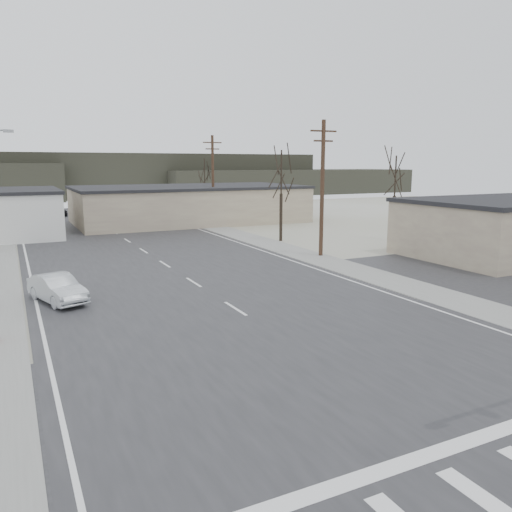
{
  "coord_description": "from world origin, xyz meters",
  "views": [
    {
      "loc": [
        -9.31,
        -13.05,
        6.86
      ],
      "look_at": [
        0.9,
        7.59,
        2.6
      ],
      "focal_mm": 35.0,
      "sensor_mm": 36.0,
      "label": 1
    }
  ],
  "objects_px": {
    "car_far_a": "(127,223)",
    "car_parked_dark_b": "(472,247)",
    "sedan_crossing": "(57,288)",
    "car_far_b": "(56,210)"
  },
  "relations": [
    {
      "from": "car_far_b",
      "to": "car_parked_dark_b",
      "type": "distance_m",
      "value": 52.03
    },
    {
      "from": "car_parked_dark_b",
      "to": "car_far_b",
      "type": "bearing_deg",
      "value": 14.74
    },
    {
      "from": "car_parked_dark_b",
      "to": "sedan_crossing",
      "type": "bearing_deg",
      "value": 75.09
    },
    {
      "from": "sedan_crossing",
      "to": "car_far_a",
      "type": "height_order",
      "value": "sedan_crossing"
    },
    {
      "from": "car_far_b",
      "to": "car_parked_dark_b",
      "type": "xyz_separation_m",
      "value": [
        25.55,
        -45.32,
        -0.13
      ]
    },
    {
      "from": "car_far_b",
      "to": "car_parked_dark_b",
      "type": "bearing_deg",
      "value": -73.86
    },
    {
      "from": "car_far_a",
      "to": "car_parked_dark_b",
      "type": "xyz_separation_m",
      "value": [
        19.96,
        -27.14,
        -0.02
      ]
    },
    {
      "from": "sedan_crossing",
      "to": "car_far_b",
      "type": "distance_m",
      "value": 45.34
    },
    {
      "from": "sedan_crossing",
      "to": "car_parked_dark_b",
      "type": "height_order",
      "value": "sedan_crossing"
    },
    {
      "from": "car_far_a",
      "to": "car_far_b",
      "type": "relative_size",
      "value": 1.01
    }
  ]
}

